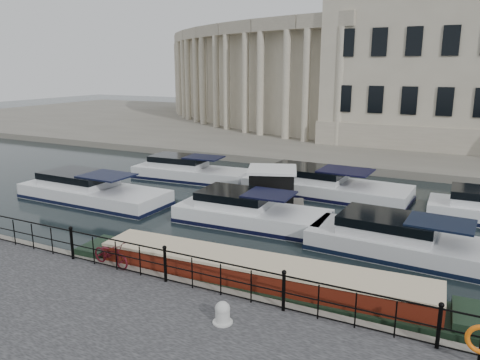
% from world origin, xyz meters
% --- Properties ---
extents(ground_plane, '(160.00, 160.00, 0.00)m').
position_xyz_m(ground_plane, '(0.00, 0.00, 0.00)').
color(ground_plane, black).
rests_on(ground_plane, ground).
extents(far_bank, '(120.00, 42.00, 0.55)m').
position_xyz_m(far_bank, '(0.00, 39.00, 0.28)').
color(far_bank, '#6B665B').
rests_on(far_bank, ground_plane).
extents(railing, '(24.14, 0.14, 1.22)m').
position_xyz_m(railing, '(0.00, -2.25, 1.20)').
color(railing, black).
rests_on(railing, near_quay).
extents(civic_building, '(53.55, 31.84, 16.85)m').
position_xyz_m(civic_building, '(-1.00, 34.71, 7.04)').
color(civic_building, '#ADA38C').
rests_on(civic_building, far_bank).
extents(bicycle, '(1.72, 0.80, 0.87)m').
position_xyz_m(bicycle, '(-2.37, -2.10, 0.98)').
color(bicycle, '#4C0D16').
rests_on(bicycle, near_quay).
extents(mooring_bollard, '(0.54, 0.54, 0.61)m').
position_xyz_m(mooring_bollard, '(2.80, -3.59, 0.84)').
color(mooring_bollard, beige).
rests_on(mooring_bollard, near_quay).
extents(narrowboat, '(13.91, 2.62, 1.51)m').
position_xyz_m(narrowboat, '(2.53, -0.78, 0.37)').
color(narrowboat, black).
rests_on(narrowboat, ground_plane).
extents(harbour_hut, '(4.10, 3.78, 2.21)m').
position_xyz_m(harbour_hut, '(-0.78, 8.22, 0.95)').
color(harbour_hut, '#6B665B').
rests_on(harbour_hut, ground_plane).
extents(cabin_cruisers, '(27.41, 10.65, 1.99)m').
position_xyz_m(cabin_cruisers, '(-0.85, 8.26, 0.37)').
color(cabin_cruisers, silver).
rests_on(cabin_cruisers, ground_plane).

